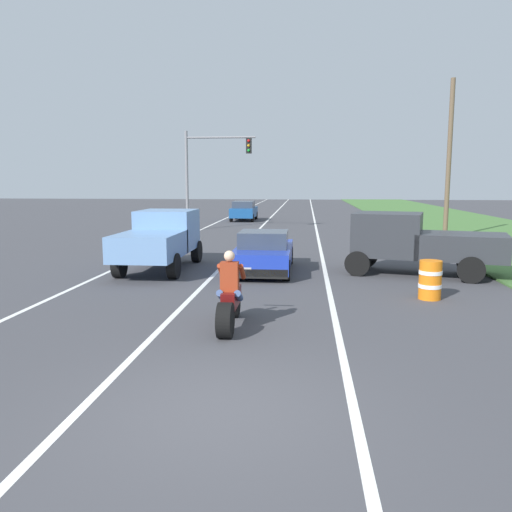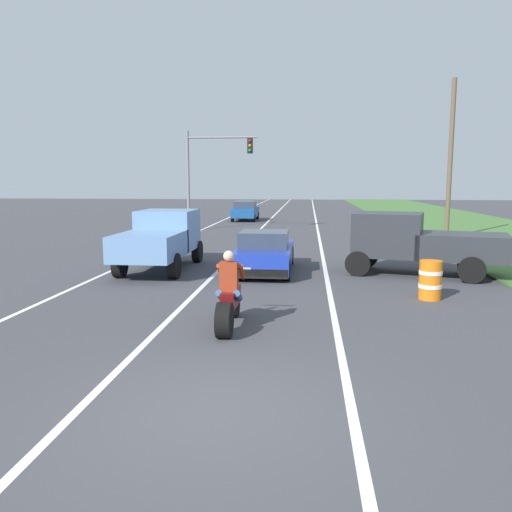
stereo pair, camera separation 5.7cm
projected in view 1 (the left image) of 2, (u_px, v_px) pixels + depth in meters
ground_plane at (216, 413)px, 6.65m from camera, size 160.00×160.00×0.00m
lane_stripe_left_solid at (181, 239)px, 26.87m from camera, size 0.14×120.00×0.01m
lane_stripe_right_solid at (319, 240)px, 26.17m from camera, size 0.14×120.00×0.01m
lane_stripe_centre_dashed at (249, 239)px, 26.52m from camera, size 0.14×120.00×0.01m
motorcycle_with_rider at (230, 301)px, 10.34m from camera, size 0.70×2.21×1.62m
sports_car_blue at (264, 253)px, 17.00m from camera, size 1.84×4.30×1.37m
pickup_truck_left_lane_light_blue at (160, 237)px, 17.31m from camera, size 2.02×4.80×1.98m
pickup_truck_right_shoulder_dark_grey at (417, 241)px, 16.36m from camera, size 5.14×3.14×1.98m
traffic_light_mast_near at (208, 165)px, 30.77m from camera, size 4.29×0.34×6.00m
utility_pole_roadside at (449, 160)px, 26.20m from camera, size 0.24×0.24×8.15m
construction_barrel_nearest at (430, 280)px, 13.00m from camera, size 0.58×0.58×1.00m
distant_car_far_ahead at (244, 211)px, 39.23m from camera, size 1.80×4.00×1.50m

